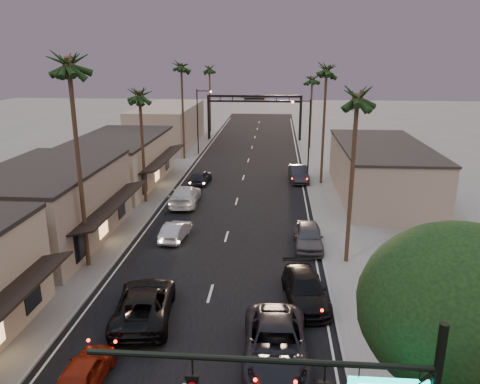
% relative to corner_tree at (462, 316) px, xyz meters
% --- Properties ---
extents(ground, '(200.00, 200.00, 0.00)m').
position_rel_corner_tree_xyz_m(ground, '(-9.48, 32.55, -5.98)').
color(ground, slate).
rests_on(ground, ground).
extents(road, '(14.00, 120.00, 0.02)m').
position_rel_corner_tree_xyz_m(road, '(-9.48, 37.55, -5.97)').
color(road, black).
rests_on(road, ground).
extents(sidewalk_left, '(5.00, 92.00, 0.12)m').
position_rel_corner_tree_xyz_m(sidewalk_left, '(-18.98, 44.55, -5.92)').
color(sidewalk_left, slate).
rests_on(sidewalk_left, ground).
extents(sidewalk_right, '(5.00, 92.00, 0.12)m').
position_rel_corner_tree_xyz_m(sidewalk_right, '(0.02, 44.55, -5.92)').
color(sidewalk_right, slate).
rests_on(sidewalk_right, ground).
extents(storefront_mid, '(8.00, 14.00, 5.50)m').
position_rel_corner_tree_xyz_m(storefront_mid, '(-22.48, 18.55, -3.23)').
color(storefront_mid, gray).
rests_on(storefront_mid, ground).
extents(storefront_far, '(8.00, 16.00, 5.00)m').
position_rel_corner_tree_xyz_m(storefront_far, '(-22.48, 34.55, -3.48)').
color(storefront_far, tan).
rests_on(storefront_far, ground).
extents(storefront_dist, '(8.00, 20.00, 6.00)m').
position_rel_corner_tree_xyz_m(storefront_dist, '(-22.48, 57.55, -2.98)').
color(storefront_dist, gray).
rests_on(storefront_dist, ground).
extents(building_right, '(8.00, 18.00, 5.00)m').
position_rel_corner_tree_xyz_m(building_right, '(4.52, 32.55, -3.48)').
color(building_right, gray).
rests_on(building_right, ground).
extents(corner_tree, '(6.20, 6.20, 8.80)m').
position_rel_corner_tree_xyz_m(corner_tree, '(0.00, 0.00, 0.00)').
color(corner_tree, '#38281C').
rests_on(corner_tree, ground).
extents(arch, '(15.20, 0.40, 7.27)m').
position_rel_corner_tree_xyz_m(arch, '(-9.48, 62.55, -0.45)').
color(arch, black).
rests_on(arch, ground).
extents(streetlight_right, '(2.13, 0.30, 9.00)m').
position_rel_corner_tree_xyz_m(streetlight_right, '(-2.56, 37.55, -0.65)').
color(streetlight_right, black).
rests_on(streetlight_right, ground).
extents(streetlight_left, '(2.13, 0.30, 9.00)m').
position_rel_corner_tree_xyz_m(streetlight_left, '(-16.40, 50.55, -0.65)').
color(streetlight_left, black).
rests_on(streetlight_left, ground).
extents(palm_lb, '(3.20, 3.20, 15.20)m').
position_rel_corner_tree_xyz_m(palm_lb, '(-18.08, 14.55, 7.41)').
color(palm_lb, '#38281C').
rests_on(palm_lb, ground).
extents(palm_lc, '(3.20, 3.20, 12.20)m').
position_rel_corner_tree_xyz_m(palm_lc, '(-18.08, 28.55, 4.49)').
color(palm_lc, '#38281C').
rests_on(palm_lc, ground).
extents(palm_ld, '(3.20, 3.20, 14.20)m').
position_rel_corner_tree_xyz_m(palm_ld, '(-18.08, 47.55, 6.44)').
color(palm_ld, '#38281C').
rests_on(palm_ld, ground).
extents(palm_ra, '(3.20, 3.20, 13.20)m').
position_rel_corner_tree_xyz_m(palm_ra, '(-0.88, 16.55, 5.46)').
color(palm_ra, '#38281C').
rests_on(palm_ra, ground).
extents(palm_rb, '(3.20, 3.20, 14.20)m').
position_rel_corner_tree_xyz_m(palm_rb, '(-0.88, 36.55, 6.44)').
color(palm_rb, '#38281C').
rests_on(palm_rb, ground).
extents(palm_rc, '(3.20, 3.20, 12.20)m').
position_rel_corner_tree_xyz_m(palm_rc, '(-0.88, 56.55, 4.49)').
color(palm_rc, '#38281C').
rests_on(palm_rc, ground).
extents(palm_far, '(3.20, 3.20, 13.20)m').
position_rel_corner_tree_xyz_m(palm_far, '(-17.78, 70.55, 5.46)').
color(palm_far, '#38281C').
rests_on(palm_far, ground).
extents(oncoming_red, '(1.73, 4.17, 1.41)m').
position_rel_corner_tree_xyz_m(oncoming_red, '(-13.67, 3.14, -5.27)').
color(oncoming_red, maroon).
rests_on(oncoming_red, ground).
extents(oncoming_pickup, '(3.63, 6.58, 1.74)m').
position_rel_corner_tree_xyz_m(oncoming_pickup, '(-12.60, 8.64, -5.11)').
color(oncoming_pickup, black).
rests_on(oncoming_pickup, ground).
extents(oncoming_silver, '(1.84, 4.22, 1.35)m').
position_rel_corner_tree_xyz_m(oncoming_silver, '(-13.31, 19.76, -5.30)').
color(oncoming_silver, '#9E9FA3').
rests_on(oncoming_silver, ground).
extents(oncoming_white, '(2.70, 6.15, 1.76)m').
position_rel_corner_tree_xyz_m(oncoming_white, '(-14.23, 28.34, -5.10)').
color(oncoming_white, silver).
rests_on(oncoming_white, ground).
extents(oncoming_dgrey, '(2.26, 4.62, 1.52)m').
position_rel_corner_tree_xyz_m(oncoming_dgrey, '(-13.96, 35.59, -5.22)').
color(oncoming_dgrey, black).
rests_on(oncoming_dgrey, ground).
extents(curbside_near, '(3.15, 6.45, 1.77)m').
position_rel_corner_tree_xyz_m(curbside_near, '(-5.59, 5.53, -5.10)').
color(curbside_near, black).
rests_on(curbside_near, ground).
extents(curbside_black, '(2.91, 5.75, 1.60)m').
position_rel_corner_tree_xyz_m(curbside_black, '(-3.95, 11.03, -5.18)').
color(curbside_black, black).
rests_on(curbside_black, ground).
extents(curbside_grey, '(2.06, 5.06, 1.72)m').
position_rel_corner_tree_xyz_m(curbside_grey, '(-3.30, 18.92, -5.12)').
color(curbside_grey, '#444548').
rests_on(curbside_grey, ground).
extents(curbside_far, '(2.24, 5.34, 1.72)m').
position_rel_corner_tree_xyz_m(curbside_far, '(-3.28, 37.47, -5.12)').
color(curbside_far, black).
rests_on(curbside_far, ground).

